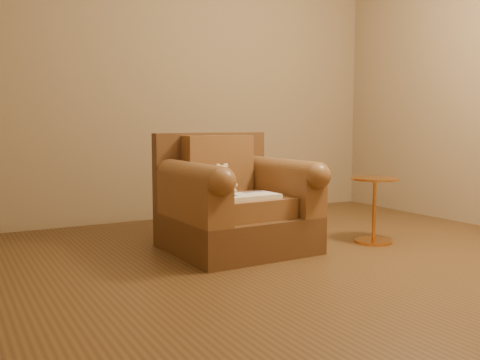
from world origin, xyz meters
TOP-DOWN VIEW (x-y plane):
  - floor at (0.00, 0.00)m, footprint 4.00×4.00m
  - armchair at (-0.25, 0.63)m, footprint 0.92×0.88m
  - teddy_bear at (-0.29, 0.71)m, footprint 0.16×0.18m
  - guidebook at (-0.26, 0.40)m, footprint 0.39×0.24m
  - side_table at (0.74, 0.30)m, footprint 0.34×0.34m

SIDE VIEW (x-z plane):
  - floor at x=0.00m, z-range 0.00..0.00m
  - side_table at x=0.74m, z-range 0.02..0.50m
  - armchair at x=-0.25m, z-range -0.09..0.71m
  - guidebook at x=-0.26m, z-range 0.38..0.41m
  - teddy_bear at x=-0.29m, z-range 0.36..0.57m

